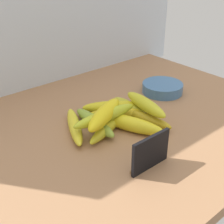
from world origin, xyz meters
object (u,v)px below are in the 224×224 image
(banana_0, at_px, (75,126))
(banana_4, at_px, (122,114))
(banana_5, at_px, (131,108))
(banana_1, at_px, (116,108))
(banana_9, at_px, (105,116))
(banana_8, at_px, (145,104))
(banana_6, at_px, (131,124))
(chalkboard_sign, at_px, (150,153))
(banana_3, at_px, (145,118))
(fruit_bowl, at_px, (162,88))
(banana_10, at_px, (105,114))
(banana_2, at_px, (94,122))
(banana_7, at_px, (110,125))

(banana_0, relative_size, banana_4, 1.06)
(banana_5, bearing_deg, banana_0, 172.71)
(banana_1, height_order, banana_9, banana_9)
(banana_0, distance_m, banana_8, 0.21)
(banana_6, xyz_separation_m, banana_8, (0.07, 0.01, 0.03))
(chalkboard_sign, xyz_separation_m, banana_0, (-0.04, 0.24, -0.02))
(banana_1, bearing_deg, banana_4, -106.49)
(banana_5, height_order, banana_6, banana_6)
(banana_3, distance_m, banana_8, 0.04)
(chalkboard_sign, relative_size, fruit_bowl, 0.80)
(banana_3, height_order, banana_4, same)
(chalkboard_sign, bearing_deg, banana_10, 83.71)
(chalkboard_sign, bearing_deg, banana_2, 87.21)
(fruit_bowl, bearing_deg, banana_0, -177.90)
(banana_8, bearing_deg, chalkboard_sign, -132.84)
(banana_1, xyz_separation_m, banana_3, (0.02, -0.10, -0.00))
(banana_3, bearing_deg, banana_8, 41.50)
(banana_1, distance_m, banana_3, 0.10)
(fruit_bowl, relative_size, banana_0, 0.70)
(banana_7, distance_m, banana_10, 0.04)
(banana_7, bearing_deg, banana_0, 141.92)
(banana_2, relative_size, banana_8, 1.04)
(banana_2, relative_size, banana_3, 1.04)
(banana_1, relative_size, banana_4, 1.09)
(banana_10, bearing_deg, banana_0, 137.94)
(fruit_bowl, relative_size, banana_8, 0.79)
(banana_4, bearing_deg, chalkboard_sign, -115.89)
(banana_3, relative_size, banana_4, 0.94)
(banana_0, height_order, banana_10, banana_10)
(banana_7, relative_size, banana_10, 1.12)
(banana_1, relative_size, banana_3, 1.16)
(banana_6, bearing_deg, banana_0, 140.77)
(fruit_bowl, bearing_deg, banana_2, -173.63)
(banana_6, distance_m, banana_9, 0.07)
(banana_7, bearing_deg, chalkboard_sign, -100.90)
(banana_2, bearing_deg, banana_6, -47.99)
(chalkboard_sign, xyz_separation_m, banana_4, (0.10, 0.21, -0.02))
(fruit_bowl, distance_m, banana_6, 0.28)
(fruit_bowl, height_order, banana_5, same)
(banana_3, distance_m, banana_6, 0.06)
(fruit_bowl, distance_m, banana_0, 0.37)
(banana_0, bearing_deg, banana_7, -38.08)
(banana_0, distance_m, banana_4, 0.15)
(banana_3, height_order, banana_5, banana_5)
(banana_8, xyz_separation_m, banana_10, (-0.13, 0.03, 0.00))
(banana_1, xyz_separation_m, banana_6, (-0.03, -0.10, -0.00))
(banana_7, bearing_deg, banana_1, 38.63)
(banana_10, bearing_deg, banana_2, 106.73)
(banana_1, height_order, banana_3, banana_1)
(banana_2, bearing_deg, banana_1, 13.36)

